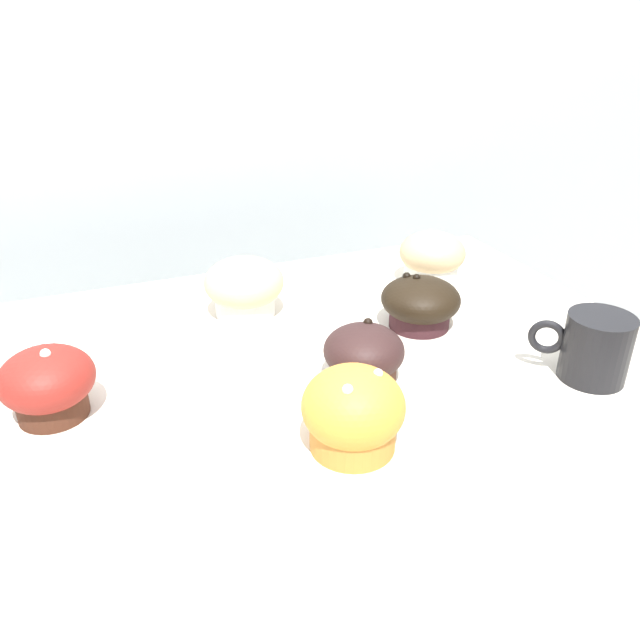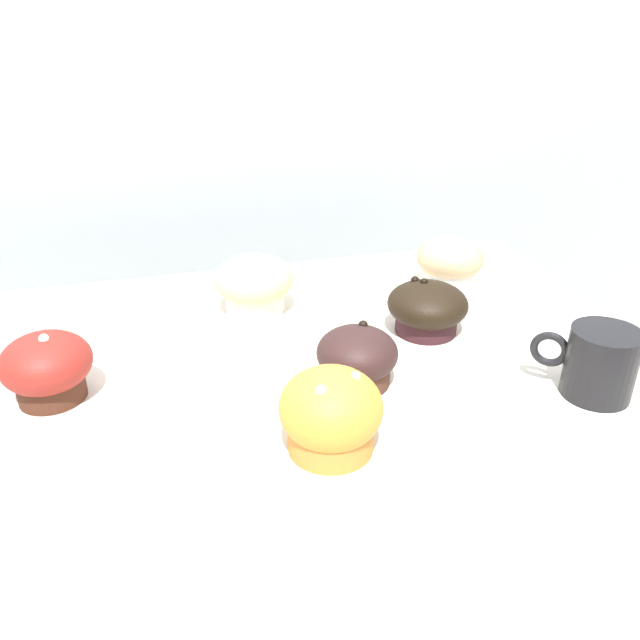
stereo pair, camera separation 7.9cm
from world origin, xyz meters
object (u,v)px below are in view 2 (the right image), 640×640
at_px(muffin_back_right, 357,358).
at_px(muffin_back_center, 331,414).
at_px(muffin_back_left, 47,367).
at_px(muffin_front_left, 427,308).
at_px(muffin_front_right, 450,263).
at_px(coffee_cup, 599,361).
at_px(muffin_front_center, 252,284).

bearing_deg(muffin_back_right, muffin_back_center, -120.47).
height_order(muffin_back_left, muffin_front_left, muffin_back_left).
height_order(muffin_front_left, muffin_front_right, muffin_front_right).
relative_size(muffin_front_left, muffin_front_right, 1.04).
relative_size(muffin_front_left, muffin_back_center, 1.06).
bearing_deg(muffin_back_left, muffin_front_left, 4.34).
bearing_deg(coffee_cup, muffin_front_right, 94.32).
bearing_deg(muffin_back_center, muffin_front_center, 92.98).
height_order(muffin_back_right, muffin_front_left, muffin_front_left).
bearing_deg(coffee_cup, muffin_back_right, 159.16).
relative_size(muffin_back_right, muffin_front_right, 0.91).
height_order(muffin_front_center, muffin_back_left, same).
xyz_separation_m(muffin_front_center, muffin_back_left, (-0.26, -0.17, -0.00)).
bearing_deg(muffin_front_right, muffin_back_center, -131.07).
distance_m(muffin_front_center, muffin_front_left, 0.25).
distance_m(muffin_front_right, muffin_back_center, 0.45).
bearing_deg(muffin_back_right, muffin_back_left, 169.71).
bearing_deg(muffin_front_left, muffin_back_center, -133.57).
xyz_separation_m(muffin_front_center, muffin_back_center, (0.02, -0.34, -0.00)).
distance_m(muffin_back_left, muffin_back_center, 0.33).
distance_m(muffin_front_center, muffin_front_right, 0.31).
distance_m(muffin_front_center, muffin_back_left, 0.31).
height_order(muffin_back_left, coffee_cup, muffin_back_left).
bearing_deg(muffin_front_center, muffin_back_left, -147.71).
distance_m(muffin_front_right, coffee_cup, 0.33).
bearing_deg(muffin_front_left, muffin_back_right, -143.59).
relative_size(muffin_front_center, coffee_cup, 1.14).
height_order(muffin_back_left, muffin_back_center, muffin_back_center).
bearing_deg(muffin_back_right, muffin_front_center, 109.87).
bearing_deg(muffin_front_center, coffee_cup, -43.93).
height_order(muffin_front_center, muffin_front_right, same).
relative_size(muffin_front_right, coffee_cup, 1.05).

